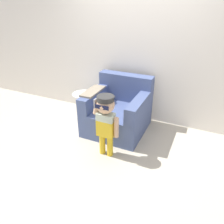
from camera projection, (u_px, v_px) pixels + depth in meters
name	position (u px, v px, depth m)	size (l,w,h in m)	color
ground_plane	(119.00, 134.00, 3.75)	(10.00, 10.00, 0.00)	#BCB29E
wall_back	(137.00, 49.00, 3.74)	(10.00, 0.05, 2.60)	silver
armchair	(118.00, 111.00, 3.78)	(0.99, 0.98, 0.90)	#475684
person_child	(106.00, 117.00, 2.99)	(0.39, 0.29, 0.94)	gold
side_table	(84.00, 102.00, 4.24)	(0.41, 0.41, 0.46)	white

